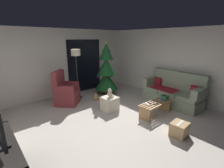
# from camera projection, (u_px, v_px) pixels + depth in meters

# --- Properties ---
(ground_plane) EXTENTS (7.00, 7.00, 0.00)m
(ground_plane) POSITION_uv_depth(u_px,v_px,m) (118.00, 123.00, 4.18)
(ground_plane) COLOR #BCB2A8
(wall_back) EXTENTS (5.72, 0.12, 2.50)m
(wall_back) POSITION_uv_depth(u_px,v_px,m) (64.00, 63.00, 6.06)
(wall_back) COLOR silver
(wall_back) RESTS_ON ground
(wall_right) EXTENTS (0.12, 6.00, 2.50)m
(wall_right) POSITION_uv_depth(u_px,v_px,m) (178.00, 65.00, 5.62)
(wall_right) COLOR silver
(wall_right) RESTS_ON ground
(patio_door_frame) EXTENTS (1.60, 0.02, 2.20)m
(patio_door_frame) POSITION_uv_depth(u_px,v_px,m) (84.00, 65.00, 6.59)
(patio_door_frame) COLOR silver
(patio_door_frame) RESTS_ON ground
(patio_door_glass) EXTENTS (1.50, 0.02, 2.10)m
(patio_door_glass) POSITION_uv_depth(u_px,v_px,m) (85.00, 66.00, 6.59)
(patio_door_glass) COLOR black
(patio_door_glass) RESTS_ON ground
(couch) EXTENTS (0.85, 1.97, 1.08)m
(couch) POSITION_uv_depth(u_px,v_px,m) (173.00, 92.00, 5.37)
(couch) COLOR gray
(couch) RESTS_ON ground
(coffee_table) EXTENTS (1.10, 0.40, 0.38)m
(coffee_table) POSITION_uv_depth(u_px,v_px,m) (155.00, 106.00, 4.60)
(coffee_table) COLOR #9E7547
(coffee_table) RESTS_ON ground
(remote_white) EXTENTS (0.08, 0.16, 0.02)m
(remote_white) POSITION_uv_depth(u_px,v_px,m) (147.00, 104.00, 4.42)
(remote_white) COLOR silver
(remote_white) RESTS_ON coffee_table
(remote_silver) EXTENTS (0.16, 0.11, 0.02)m
(remote_silver) POSITION_uv_depth(u_px,v_px,m) (158.00, 100.00, 4.72)
(remote_silver) COLOR #ADADB2
(remote_silver) RESTS_ON coffee_table
(remote_graphite) EXTENTS (0.12, 0.16, 0.02)m
(remote_graphite) POSITION_uv_depth(u_px,v_px,m) (150.00, 103.00, 4.53)
(remote_graphite) COLOR #333338
(remote_graphite) RESTS_ON coffee_table
(remote_black) EXTENTS (0.16, 0.07, 0.02)m
(remote_black) POSITION_uv_depth(u_px,v_px,m) (156.00, 104.00, 4.46)
(remote_black) COLOR black
(remote_black) RESTS_ON coffee_table
(book_stack) EXTENTS (0.29, 0.23, 0.12)m
(book_stack) POSITION_uv_depth(u_px,v_px,m) (165.00, 98.00, 4.77)
(book_stack) COLOR #337042
(book_stack) RESTS_ON coffee_table
(cell_phone) EXTENTS (0.08, 0.15, 0.01)m
(cell_phone) POSITION_uv_depth(u_px,v_px,m) (164.00, 96.00, 4.76)
(cell_phone) COLOR black
(cell_phone) RESTS_ON book_stack
(christmas_tree) EXTENTS (0.90, 0.90, 2.08)m
(christmas_tree) POSITION_uv_depth(u_px,v_px,m) (106.00, 71.00, 6.17)
(christmas_tree) COLOR #4C1E19
(christmas_tree) RESTS_ON ground
(armchair) EXTENTS (0.97, 0.97, 1.13)m
(armchair) POSITION_uv_depth(u_px,v_px,m) (66.00, 92.00, 5.33)
(armchair) COLOR maroon
(armchair) RESTS_ON ground
(floor_lamp) EXTENTS (0.32, 0.32, 1.78)m
(floor_lamp) POSITION_uv_depth(u_px,v_px,m) (76.00, 57.00, 5.57)
(floor_lamp) COLOR #2D2D30
(floor_lamp) RESTS_ON ground
(ottoman) EXTENTS (0.44, 0.44, 0.42)m
(ottoman) POSITION_uv_depth(u_px,v_px,m) (110.00, 104.00, 4.92)
(ottoman) COLOR beige
(ottoman) RESTS_ON ground
(teddy_bear_cream) EXTENTS (0.21, 0.22, 0.29)m
(teddy_bear_cream) POSITION_uv_depth(u_px,v_px,m) (110.00, 93.00, 4.82)
(teddy_bear_cream) COLOR beige
(teddy_bear_cream) RESTS_ON ottoman
(teddy_bear_honey_by_tree) EXTENTS (0.22, 0.21, 0.29)m
(teddy_bear_honey_by_tree) POSITION_uv_depth(u_px,v_px,m) (96.00, 97.00, 5.70)
(teddy_bear_honey_by_tree) COLOR tan
(teddy_bear_honey_by_tree) RESTS_ON ground
(cardboard_box_taped_mid_floor) EXTENTS (0.40, 0.36, 0.32)m
(cardboard_box_taped_mid_floor) POSITION_uv_depth(u_px,v_px,m) (179.00, 129.00, 3.63)
(cardboard_box_taped_mid_floor) COLOR tan
(cardboard_box_taped_mid_floor) RESTS_ON ground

